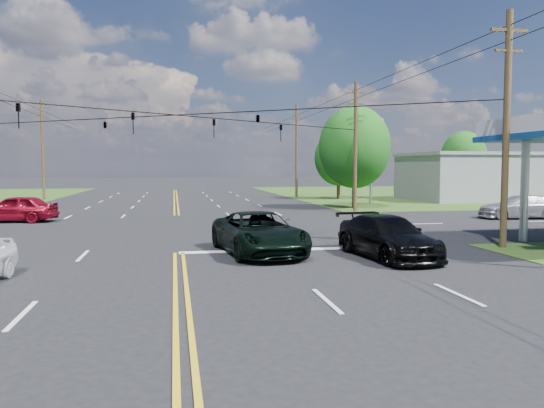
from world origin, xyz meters
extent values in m
plane|color=black|center=(0.00, 12.00, 0.00)|extent=(280.00, 280.00, 0.00)
cube|color=#284014|center=(35.00, 44.00, 0.00)|extent=(46.00, 48.00, 0.03)
cube|color=silver|center=(5.00, 4.00, 0.00)|extent=(10.00, 0.50, 0.02)
cube|color=gray|center=(30.00, 32.00, 2.20)|extent=(14.00, 10.00, 4.40)
cylinder|color=#A5A5AA|center=(15.00, 4.50, 2.33)|extent=(0.36, 0.36, 4.65)
cylinder|color=#3C2F19|center=(13.00, 3.00, 4.75)|extent=(0.28, 0.28, 9.50)
cube|color=#3C2F19|center=(13.00, 3.00, 8.70)|extent=(1.60, 0.12, 0.12)
cube|color=#3C2F19|center=(13.00, 3.00, 7.90)|extent=(1.20, 0.10, 0.10)
cylinder|color=#3C2F19|center=(13.00, 21.00, 4.75)|extent=(0.28, 0.28, 9.50)
cube|color=#3C2F19|center=(13.00, 21.00, 8.70)|extent=(1.60, 0.12, 0.12)
cube|color=#3C2F19|center=(13.00, 21.00, 7.90)|extent=(1.20, 0.10, 0.10)
cylinder|color=#3C2F19|center=(-13.00, 40.00, 5.00)|extent=(0.28, 0.28, 10.00)
cube|color=#3C2F19|center=(-13.00, 40.00, 9.20)|extent=(1.60, 0.12, 0.12)
cube|color=#3C2F19|center=(-13.00, 40.00, 8.40)|extent=(1.20, 0.10, 0.10)
cylinder|color=#3C2F19|center=(13.00, 40.00, 5.00)|extent=(0.28, 0.28, 10.00)
cube|color=#3C2F19|center=(13.00, 40.00, 9.20)|extent=(1.60, 0.12, 0.12)
cube|color=#3C2F19|center=(13.00, 40.00, 8.40)|extent=(1.20, 0.10, 0.10)
imported|color=black|center=(-6.50, 7.50, 5.42)|extent=(0.17, 0.21, 1.05)
imported|color=black|center=(-2.08, 10.56, 5.42)|extent=(0.17, 0.21, 1.05)
imported|color=black|center=(2.08, 13.44, 5.42)|extent=(0.17, 0.21, 1.05)
imported|color=black|center=(6.50, 16.50, 5.42)|extent=(0.17, 0.21, 1.05)
imported|color=black|center=(-3.90, 14.70, 5.70)|extent=(1.24, 0.26, 0.50)
imported|color=black|center=(3.90, 9.30, 5.70)|extent=(1.24, 0.26, 0.50)
cylinder|color=black|center=(13.00, 10.00, 8.90)|extent=(0.04, 100.00, 0.04)
cylinder|color=black|center=(13.00, 10.00, 8.30)|extent=(0.04, 100.00, 0.04)
cylinder|color=#3C2F19|center=(14.00, 24.00, 1.65)|extent=(0.36, 0.36, 3.30)
ellipsoid|color=#144813|center=(14.00, 24.00, 4.88)|extent=(5.70, 5.70, 6.60)
cylinder|color=#3C2F19|center=(16.50, 36.00, 1.43)|extent=(0.36, 0.36, 2.86)
ellipsoid|color=#144813|center=(16.50, 36.00, 4.23)|extent=(4.94, 4.94, 5.72)
cylinder|color=#3C2F19|center=(34.00, 42.00, 1.54)|extent=(0.36, 0.36, 3.08)
ellipsoid|color=#144813|center=(34.00, 42.00, 4.55)|extent=(5.32, 5.32, 6.16)
imported|color=black|center=(3.00, 3.42, 0.79)|extent=(3.39, 6.02, 1.59)
imported|color=black|center=(7.47, 1.73, 0.76)|extent=(2.75, 5.46, 1.52)
imported|color=maroon|center=(-9.50, 17.50, 0.81)|extent=(4.95, 2.49, 1.62)
imported|color=#BCBCC1|center=(21.55, 14.01, 0.75)|extent=(5.34, 2.65, 1.49)
cylinder|color=#A5A5AA|center=(17.00, 28.22, 3.83)|extent=(0.20, 0.20, 7.66)
cube|color=yellow|center=(17.00, 28.22, 7.06)|extent=(2.12, 0.40, 1.05)
camera|label=1|loc=(-0.15, -16.33, 3.29)|focal=35.00mm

